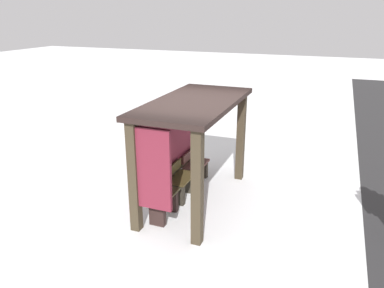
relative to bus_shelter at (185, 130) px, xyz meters
The scene contains 5 objects.
ground_plane 1.61m from the bus_shelter, 62.48° to the right, with size 60.00×60.00×0.00m, color white.
bus_shelter is the anchor object (origin of this frame).
bench_left_inside 1.49m from the bus_shelter, behind, with size 0.79×0.36×0.78m.
bench_center_inside 1.28m from the bus_shelter, 54.18° to the left, with size 0.79×0.42×0.77m.
bench_right_inside 1.62m from the bus_shelter, ahead, with size 0.79×0.41×0.75m.
Camera 1 is at (-6.73, -2.58, 3.85)m, focal length 34.83 mm.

